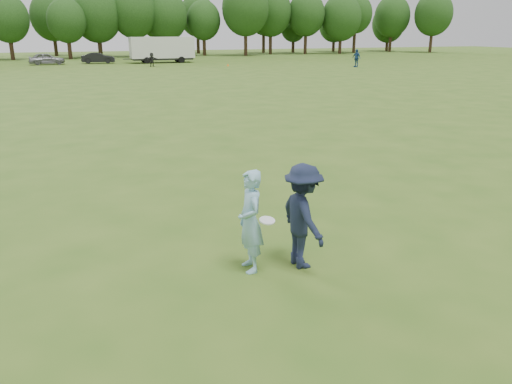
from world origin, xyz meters
TOP-DOWN VIEW (x-y plane):
  - ground at (0.00, 0.00)m, footprint 200.00×200.00m
  - thrower at (-0.65, -0.28)m, footprint 0.46×0.68m
  - defender at (0.27, -0.46)m, footprint 0.74×1.23m
  - player_far_b at (28.40, 42.96)m, footprint 0.78×1.25m
  - player_far_d at (6.74, 52.03)m, footprint 1.52×1.00m
  - car_e at (-4.65, 59.94)m, footprint 4.24×1.92m
  - car_f at (1.40, 60.32)m, footprint 4.21×1.94m
  - field_cone at (15.19, 49.69)m, footprint 0.28×0.28m
  - disc_in_play at (-0.43, -0.50)m, footprint 0.32×0.31m
  - cargo_trailer at (9.26, 58.75)m, footprint 9.00×2.75m
  - treeline at (2.81, 76.90)m, footprint 130.35×18.39m

SIDE VIEW (x-z plane):
  - ground at x=0.00m, z-range 0.00..0.00m
  - field_cone at x=15.19m, z-range 0.00..0.30m
  - car_f at x=1.40m, z-range 0.00..1.34m
  - car_e at x=-4.65m, z-range 0.00..1.41m
  - player_far_d at x=6.74m, z-range 0.00..1.57m
  - thrower at x=-0.65m, z-range 0.00..1.81m
  - defender at x=0.27m, z-range 0.00..1.87m
  - disc_in_play at x=-0.43m, z-range 0.92..1.01m
  - player_far_b at x=28.40m, z-range 0.00..1.99m
  - cargo_trailer at x=9.26m, z-range 0.18..3.38m
  - treeline at x=2.81m, z-range 0.39..12.13m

